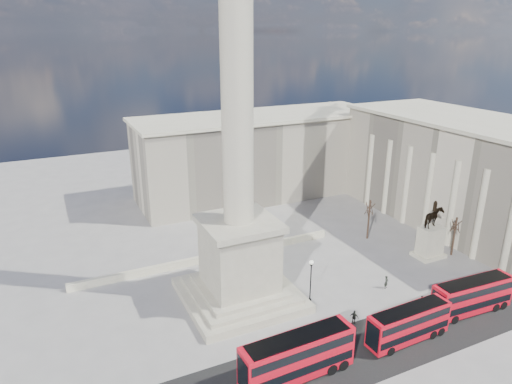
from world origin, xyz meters
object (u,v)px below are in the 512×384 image
object	(u,v)px
victorian_lamp	(311,278)
pedestrian_crossing	(354,317)
nelsons_column	(239,204)
red_bus_c	(472,296)
red_bus_b	(409,324)
pedestrian_walking	(386,282)
equestrian_statue	(431,237)
red_bus_a	(298,356)
pedestrian_standing	(421,302)

from	to	relation	value
victorian_lamp	pedestrian_crossing	bearing A→B (deg)	-68.90
nelsons_column	red_bus_c	size ratio (longest dim) A/B	4.64
red_bus_b	pedestrian_crossing	world-z (taller)	red_bus_b
pedestrian_crossing	red_bus_b	bearing A→B (deg)	-177.50
victorian_lamp	pedestrian_walking	size ratio (longest dim) A/B	3.27
red_bus_b	pedestrian_walking	bearing A→B (deg)	60.12
victorian_lamp	equestrian_statue	distance (m)	23.01
red_bus_b	red_bus_c	size ratio (longest dim) A/B	0.94
red_bus_a	pedestrian_crossing	bearing A→B (deg)	22.97
nelsons_column	red_bus_b	world-z (taller)	nelsons_column
red_bus_b	pedestrian_crossing	size ratio (longest dim) A/B	5.76
red_bus_c	equestrian_statue	bearing A→B (deg)	67.42
red_bus_a	red_bus_c	distance (m)	24.62
nelsons_column	red_bus_a	world-z (taller)	nelsons_column
nelsons_column	victorian_lamp	size ratio (longest dim) A/B	8.45
pedestrian_standing	equestrian_statue	bearing A→B (deg)	-135.77
red_bus_b	red_bus_a	bearing A→B (deg)	177.36
pedestrian_crossing	pedestrian_standing	bearing A→B (deg)	-126.76
nelsons_column	equestrian_statue	xyz separation A→B (m)	(30.39, -1.79, -9.74)
equestrian_statue	pedestrian_crossing	xyz separation A→B (m)	(-20.50, -8.93, -2.29)
equestrian_statue	pedestrian_standing	size ratio (longest dim) A/B	5.83
red_bus_a	red_bus_c	world-z (taller)	red_bus_a
pedestrian_standing	pedestrian_crossing	distance (m)	9.58
victorian_lamp	equestrian_statue	xyz separation A→B (m)	(22.82, 2.92, -0.30)
red_bus_a	pedestrian_crossing	distance (m)	11.52
nelsons_column	pedestrian_standing	bearing A→B (deg)	-30.61
victorian_lamp	pedestrian_standing	size ratio (longest dim) A/B	3.81
red_bus_b	red_bus_c	xyz separation A→B (m)	(10.79, 0.91, 0.12)
red_bus_a	red_bus_b	world-z (taller)	red_bus_a
victorian_lamp	pedestrian_walking	xyz separation A→B (m)	(10.93, -1.46, -2.57)
red_bus_a	equestrian_statue	bearing A→B (deg)	22.34
pedestrian_standing	red_bus_b	bearing A→B (deg)	37.31
red_bus_b	pedestrian_standing	world-z (taller)	red_bus_b
red_bus_a	pedestrian_walking	world-z (taller)	red_bus_a
red_bus_a	pedestrian_walking	xyz separation A→B (m)	(18.99, 9.28, -1.60)
red_bus_b	pedestrian_crossing	xyz separation A→B (m)	(-3.45, 5.00, -1.26)
red_bus_b	nelsons_column	bearing A→B (deg)	128.81
red_bus_b	pedestrian_walking	xyz separation A→B (m)	(5.16, 9.55, -1.24)
nelsons_column	pedestrian_crossing	bearing A→B (deg)	-47.30
red_bus_a	pedestrian_standing	xyz separation A→B (m)	(19.93, 3.94, -1.73)
pedestrian_standing	nelsons_column	bearing A→B (deg)	-27.94
equestrian_statue	red_bus_c	bearing A→B (deg)	-115.72
equestrian_statue	pedestrian_standing	world-z (taller)	equestrian_statue
nelsons_column	pedestrian_crossing	world-z (taller)	nelsons_column
red_bus_a	red_bus_c	bearing A→B (deg)	-0.02
red_bus_c	victorian_lamp	size ratio (longest dim) A/B	1.82
red_bus_a	nelsons_column	bearing A→B (deg)	86.66
nelsons_column	equestrian_statue	world-z (taller)	nelsons_column
pedestrian_walking	pedestrian_standing	distance (m)	5.42
victorian_lamp	pedestrian_standing	distance (m)	13.94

